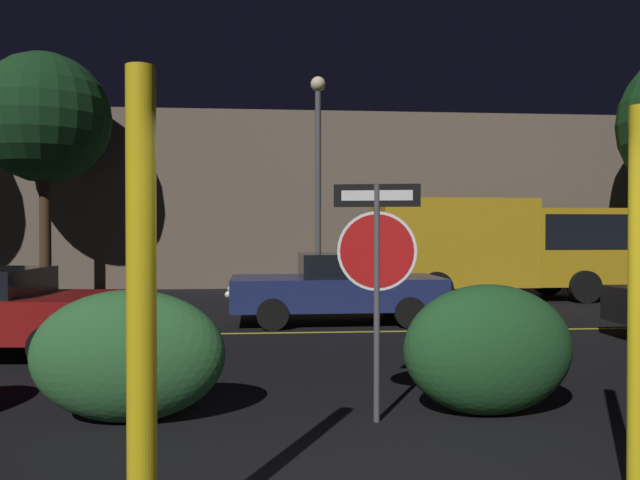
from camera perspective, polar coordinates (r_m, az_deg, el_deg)
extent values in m
cube|color=gold|center=(11.52, -0.53, -8.44)|extent=(32.24, 0.12, 0.01)
cylinder|color=#4C4C51|center=(6.08, 5.22, -5.79)|extent=(0.06, 0.06, 2.30)
cylinder|color=white|center=(6.04, 5.22, -1.02)|extent=(0.76, 0.17, 0.77)
cylinder|color=#B71414|center=(6.04, 5.22, -1.02)|extent=(0.70, 0.16, 0.71)
cube|color=black|center=(6.05, 5.23, 4.08)|extent=(0.82, 0.19, 0.22)
cube|color=white|center=(6.05, 5.23, 4.08)|extent=(0.68, 0.17, 0.10)
cylinder|color=yellow|center=(3.54, -16.01, -6.94)|extent=(0.16, 0.16, 2.74)
cylinder|color=yellow|center=(4.73, 27.04, -5.36)|extent=(0.12, 0.12, 2.69)
ellipsoid|color=#2D6633|center=(6.41, -17.10, -10.08)|extent=(1.87, 0.88, 1.28)
ellipsoid|color=#1E4C23|center=(6.58, 15.12, -9.64)|extent=(1.73, 0.85, 1.31)
cylinder|color=black|center=(10.88, -19.54, -7.44)|extent=(0.61, 0.25, 0.60)
cylinder|color=black|center=(9.20, -23.39, -8.96)|extent=(0.61, 0.25, 0.60)
sphere|color=#F4EFCC|center=(10.27, -15.54, -6.04)|extent=(0.14, 0.14, 0.14)
sphere|color=#F4EFCC|center=(9.15, -17.52, -6.88)|extent=(0.14, 0.14, 0.14)
cube|color=navy|center=(12.73, 1.45, -4.79)|extent=(4.26, 1.98, 0.63)
cube|color=black|center=(12.70, 2.02, -2.31)|extent=(1.72, 1.66, 0.47)
cylinder|color=black|center=(11.76, -4.36, -6.79)|extent=(0.60, 0.21, 0.60)
cylinder|color=black|center=(13.56, -4.57, -5.78)|extent=(0.60, 0.21, 0.60)
cylinder|color=black|center=(12.12, 8.20, -6.57)|extent=(0.60, 0.21, 0.60)
cylinder|color=black|center=(13.87, 6.37, -5.64)|extent=(0.60, 0.21, 0.60)
sphere|color=#F4EFCC|center=(12.05, -8.38, -4.96)|extent=(0.14, 0.14, 0.14)
sphere|color=#F4EFCC|center=(13.22, -8.16, -4.46)|extent=(0.14, 0.14, 0.14)
cube|color=gold|center=(18.49, 21.68, -0.57)|extent=(2.55, 2.06, 2.07)
cube|color=black|center=(18.48, 21.69, 0.71)|extent=(2.30, 2.10, 0.91)
cube|color=gold|center=(17.20, 11.91, -0.22)|extent=(4.14, 2.22, 2.32)
cylinder|color=black|center=(19.42, 20.09, -3.50)|extent=(0.85, 0.30, 0.84)
cylinder|color=black|center=(17.61, 23.03, -3.95)|extent=(0.85, 0.30, 0.84)
cylinder|color=black|center=(18.03, 8.70, -3.79)|extent=(0.85, 0.30, 0.84)
cylinder|color=black|center=(16.07, 10.56, -4.35)|extent=(0.85, 0.30, 0.84)
cylinder|color=#4C4C51|center=(16.51, -0.18, 3.98)|extent=(0.16, 0.16, 5.55)
sphere|color=#F9E5B2|center=(16.94, -0.18, 14.07)|extent=(0.40, 0.40, 0.40)
cylinder|color=#422D1E|center=(19.42, -23.82, 0.79)|extent=(0.32, 0.32, 3.76)
sphere|color=#143819|center=(19.69, -23.87, 10.16)|extent=(3.69, 3.69, 3.69)
cube|color=#6B5B4C|center=(22.35, -1.73, 3.48)|extent=(24.28, 3.93, 5.82)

